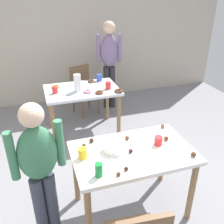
{
  "coord_description": "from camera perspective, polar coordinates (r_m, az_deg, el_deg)",
  "views": [
    {
      "loc": [
        -0.79,
        -1.79,
        2.17
      ],
      "look_at": [
        -0.03,
        0.58,
        0.9
      ],
      "focal_mm": 40.22,
      "sensor_mm": 36.0,
      "label": 1
    }
  ],
  "objects": [
    {
      "name": "ground_plane",
      "position": [
        2.92,
        4.32,
        -21.08
      ],
      "size": [
        6.4,
        6.4,
        0.0
      ],
      "primitive_type": "plane",
      "color": "gray"
    },
    {
      "name": "wall_back",
      "position": [
        5.13,
        -9.1,
        16.88
      ],
      "size": [
        6.4,
        0.1,
        2.6
      ],
      "primitive_type": "cube",
      "color": "#BCB2A3",
      "rests_on": "ground_plane"
    },
    {
      "name": "dining_table_near",
      "position": [
        2.49,
        4.65,
        -10.85
      ],
      "size": [
        1.16,
        0.72,
        0.75
      ],
      "color": "white",
      "rests_on": "ground_plane"
    },
    {
      "name": "dining_table_far",
      "position": [
        3.91,
        -6.79,
        3.75
      ],
      "size": [
        1.11,
        0.74,
        0.75
      ],
      "color": "silver",
      "rests_on": "ground_plane"
    },
    {
      "name": "chair_far_table",
      "position": [
        4.65,
        -6.62,
        5.68
      ],
      "size": [
        0.5,
        0.5,
        0.87
      ],
      "color": "brown",
      "rests_on": "ground_plane"
    },
    {
      "name": "person_girl_near",
      "position": [
        2.2,
        -16.15,
        -11.73
      ],
      "size": [
        0.46,
        0.25,
        1.4
      ],
      "color": "#383D4C",
      "rests_on": "ground_plane"
    },
    {
      "name": "person_adult_far",
      "position": [
        4.65,
        -0.66,
        12.19
      ],
      "size": [
        0.45,
        0.27,
        1.62
      ],
      "color": "#28282D",
      "rests_on": "ground_plane"
    },
    {
      "name": "mixing_bowl",
      "position": [
        2.41,
        0.41,
        -8.11
      ],
      "size": [
        0.21,
        0.21,
        0.07
      ],
      "primitive_type": "cylinder",
      "color": "white",
      "rests_on": "dining_table_near"
    },
    {
      "name": "soda_can",
      "position": [
        2.11,
        -3.01,
        -12.99
      ],
      "size": [
        0.07,
        0.07,
        0.12
      ],
      "primitive_type": "cylinder",
      "color": "#198438",
      "rests_on": "dining_table_near"
    },
    {
      "name": "fork_near",
      "position": [
        2.55,
        14.54,
        -7.78
      ],
      "size": [
        0.17,
        0.02,
        0.01
      ],
      "primitive_type": "cube",
      "color": "silver",
      "rests_on": "dining_table_near"
    },
    {
      "name": "cup_near_0",
      "position": [
        2.53,
        10.49,
        -6.43
      ],
      "size": [
        0.08,
        0.08,
        0.09
      ],
      "primitive_type": "cylinder",
      "color": "red",
      "rests_on": "dining_table_near"
    },
    {
      "name": "cup_near_1",
      "position": [
        2.32,
        -6.69,
        -9.29
      ],
      "size": [
        0.08,
        0.08,
        0.1
      ],
      "primitive_type": "cylinder",
      "color": "yellow",
      "rests_on": "dining_table_near"
    },
    {
      "name": "cake_ball_0",
      "position": [
        2.54,
        -4.68,
        -6.46
      ],
      "size": [
        0.05,
        0.05,
        0.05
      ],
      "primitive_type": "sphere",
      "color": "#3D2319",
      "rests_on": "dining_table_near"
    },
    {
      "name": "cake_ball_1",
      "position": [
        2.14,
        1.49,
        -13.89
      ],
      "size": [
        0.04,
        0.04,
        0.04
      ],
      "primitive_type": "sphere",
      "color": "brown",
      "rests_on": "dining_table_near"
    },
    {
      "name": "cake_ball_2",
      "position": [
        2.39,
        4.31,
        -8.86
      ],
      "size": [
        0.04,
        0.04,
        0.04
      ],
      "primitive_type": "sphere",
      "color": "#3D2319",
      "rests_on": "dining_table_near"
    },
    {
      "name": "cake_ball_3",
      "position": [
        2.58,
        3.46,
        -5.88
      ],
      "size": [
        0.04,
        0.04,
        0.04
      ],
      "primitive_type": "sphere",
      "color": "brown",
      "rests_on": "dining_table_near"
    },
    {
      "name": "cake_ball_4",
      "position": [
        2.19,
        3.25,
        -12.74
      ],
      "size": [
        0.04,
        0.04,
        0.04
      ],
      "primitive_type": "sphere",
      "color": "#3D2319",
      "rests_on": "dining_table_near"
    },
    {
      "name": "cake_ball_5",
      "position": [
        2.45,
        18.04,
        -9.14
      ],
      "size": [
        0.05,
        0.05,
        0.05
      ],
      "primitive_type": "sphere",
      "color": "brown",
      "rests_on": "dining_table_near"
    },
    {
      "name": "cake_ball_6",
      "position": [
        2.49,
        -6.39,
        -7.48
      ],
      "size": [
        0.04,
        0.04,
        0.04
      ],
      "primitive_type": "sphere",
      "color": "brown",
      "rests_on": "dining_table_near"
    },
    {
      "name": "cake_ball_7",
      "position": [
        2.62,
        12.24,
        -5.87
      ],
      "size": [
        0.05,
        0.05,
        0.05
      ],
      "primitive_type": "sphere",
      "color": "brown",
      "rests_on": "dining_table_near"
    },
    {
      "name": "cake_ball_8",
      "position": [
        2.83,
        11.46,
        -3.16
      ],
      "size": [
        0.04,
        0.04,
        0.04
      ],
      "primitive_type": "sphere",
      "color": "brown",
      "rests_on": "dining_table_near"
    },
    {
      "name": "pitcher_far",
      "position": [
        3.75,
        -7.88,
        6.57
      ],
      "size": [
        0.11,
        0.11,
        0.26
      ],
      "primitive_type": "cylinder",
      "color": "white",
      "rests_on": "dining_table_far"
    },
    {
      "name": "cup_far_0",
      "position": [
        4.17,
        -2.93,
        7.81
      ],
      "size": [
        0.09,
        0.09,
        0.11
      ],
      "primitive_type": "cylinder",
      "color": "#3351B2",
      "rests_on": "dining_table_far"
    },
    {
      "name": "cup_far_1",
      "position": [
        3.82,
        -0.89,
        6.04
      ],
      "size": [
        0.08,
        0.08,
        0.11
      ],
      "primitive_type": "cylinder",
      "color": "red",
      "rests_on": "dining_table_far"
    },
    {
      "name": "cup_far_2",
      "position": [
        3.76,
        -12.85,
        4.92
      ],
      "size": [
        0.08,
        0.08,
        0.1
      ],
      "primitive_type": "cylinder",
      "color": "red",
      "rests_on": "dining_table_far"
    },
    {
      "name": "donut_far_0",
      "position": [
        3.72,
        -5.6,
        4.72
      ],
      "size": [
        0.13,
        0.13,
        0.04
      ],
      "primitive_type": "torus",
      "color": "pink",
      "rests_on": "dining_table_far"
    },
    {
      "name": "donut_far_1",
      "position": [
        3.72,
        1.53,
        4.83
      ],
      "size": [
        0.13,
        0.13,
        0.04
      ],
      "primitive_type": "torus",
      "color": "brown",
      "rests_on": "dining_table_far"
    },
    {
      "name": "donut_far_2",
      "position": [
        3.67,
        -2.9,
        4.49
      ],
      "size": [
        0.12,
        0.12,
        0.04
      ],
      "primitive_type": "torus",
      "color": "brown",
      "rests_on": "dining_table_far"
    },
    {
      "name": "donut_far_3",
      "position": [
        4.12,
        -4.76,
        6.98
      ],
      "size": [
        0.11,
        0.11,
        0.03
      ],
      "primitive_type": "torus",
      "color": "brown",
      "rests_on": "dining_table_far"
    },
    {
      "name": "donut_far_4",
      "position": [
        3.98,
        -12.64,
        5.69
      ],
      "size": [
        0.13,
        0.13,
        0.04
      ],
      "primitive_type": "torus",
      "color": "gold",
      "rests_on": "dining_table_far"
    }
  ]
}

